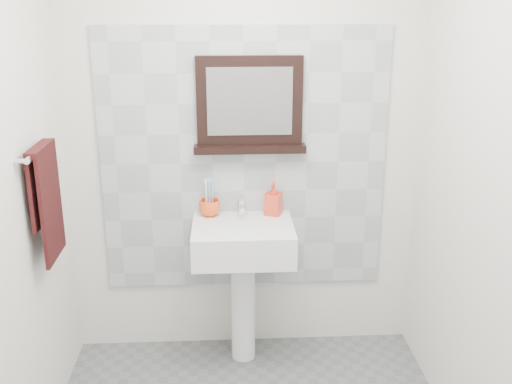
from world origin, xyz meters
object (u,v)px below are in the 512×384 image
soap_dispenser (273,199)px  framed_mirror (250,107)px  pedestal_sink (243,255)px  hand_towel (46,194)px  toothbrush_cup (210,208)px

soap_dispenser → framed_mirror: bearing=-172.7°
soap_dispenser → framed_mirror: size_ratio=0.30×
pedestal_sink → hand_towel: 1.11m
soap_dispenser → pedestal_sink: bearing=-116.4°
framed_mirror → hand_towel: bearing=-151.0°
toothbrush_cup → hand_towel: bearing=-146.2°
toothbrush_cup → pedestal_sink: bearing=-38.4°
framed_mirror → pedestal_sink: bearing=-104.3°
toothbrush_cup → soap_dispenser: 0.36m
toothbrush_cup → framed_mirror: (0.23, 0.04, 0.56)m
framed_mirror → hand_towel: size_ratio=1.12×
toothbrush_cup → framed_mirror: 0.61m
pedestal_sink → framed_mirror: framed_mirror is taller
toothbrush_cup → soap_dispenser: soap_dispenser is taller
framed_mirror → hand_towel: 1.15m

